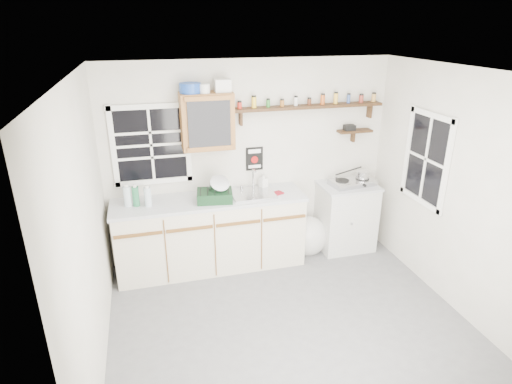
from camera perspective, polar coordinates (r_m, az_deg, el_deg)
The scene contains 18 objects.
room at distance 3.99m, azimuth 4.91°, elevation -2.62°, with size 3.64×3.24×2.54m.
main_cabinet at distance 5.34m, azimuth -6.04°, elevation -5.42°, with size 2.31×0.63×0.92m.
right_cabinet at distance 5.88m, azimuth 11.86°, elevation -3.16°, with size 0.73×0.57×0.91m.
sink at distance 5.25m, azimuth -0.46°, elevation -0.16°, with size 0.52×0.44×0.29m.
upper_cabinet at distance 5.02m, azimuth -6.52°, elevation 9.37°, with size 0.60×0.32×0.65m.
upper_cabinet_clutter at distance 4.95m, azimuth -7.13°, elevation 13.69°, with size 0.57×0.24×0.14m.
spice_shelf at distance 5.39m, azimuth 7.12°, elevation 11.34°, with size 1.91×0.18×0.35m.
secondary_shelf at distance 5.74m, azimuth 12.81°, elevation 7.99°, with size 0.45×0.16×0.24m.
warning_sign at distance 5.41m, azimuth -0.21°, elevation 4.46°, with size 0.22×0.02×0.30m.
window_back at distance 5.17m, azimuth -13.81°, elevation 6.11°, with size 0.93×0.03×0.98m.
window_right at distance 5.20m, azimuth 21.78°, elevation 4.10°, with size 0.03×0.78×1.08m.
water_bottles at distance 5.06m, azimuth -15.70°, elevation -0.54°, with size 0.31×0.15×0.27m.
dish_rack at distance 5.05m, azimuth -5.36°, elevation -0.09°, with size 0.45×0.37×0.31m.
soap_bottle at distance 5.41m, azimuth 0.99°, elevation 1.54°, with size 0.09×0.09×0.20m, color white.
rag at distance 5.26m, azimuth 2.92°, elevation -0.13°, with size 0.12×0.10×0.02m, color maroon.
hotplate at distance 5.70m, azimuth 12.70°, elevation 1.30°, with size 0.60×0.37×0.08m.
saucepan at distance 5.74m, azimuth 13.97°, elevation 2.24°, with size 0.39×0.27×0.18m.
trash_bag at distance 5.78m, azimuth 6.98°, elevation -5.82°, with size 0.47×0.42×0.54m.
Camera 1 is at (-1.26, -3.41, 2.89)m, focal length 30.00 mm.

